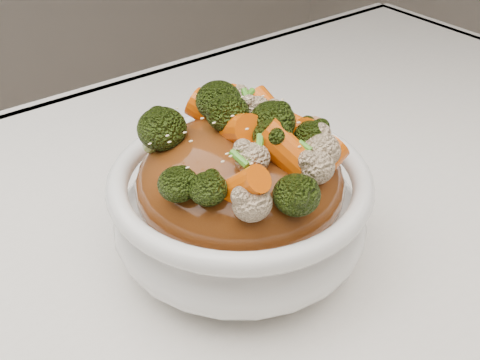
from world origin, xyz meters
TOP-DOWN VIEW (x-y plane):
  - tablecloth at (0.00, 0.00)m, footprint 1.20×0.80m
  - bowl at (0.04, 0.06)m, footprint 0.24×0.24m
  - sauce_base at (0.04, 0.06)m, footprint 0.19×0.19m
  - carrots at (0.04, 0.06)m, footprint 0.19×0.19m
  - broccoli at (0.04, 0.06)m, footprint 0.19×0.19m
  - cauliflower at (0.04, 0.06)m, footprint 0.19×0.19m
  - scallions at (0.04, 0.06)m, footprint 0.15×0.15m
  - sesame_seeds at (0.04, 0.06)m, footprint 0.18×0.18m

SIDE VIEW (x-z plane):
  - tablecloth at x=0.00m, z-range 0.71..0.75m
  - bowl at x=0.04m, z-range 0.75..0.83m
  - sauce_base at x=0.04m, z-range 0.77..0.86m
  - cauliflower at x=0.04m, z-range 0.85..0.88m
  - broccoli at x=0.04m, z-range 0.85..0.89m
  - carrots at x=0.04m, z-range 0.85..0.89m
  - scallions at x=0.04m, z-range 0.86..0.88m
  - sesame_seeds at x=0.04m, z-range 0.87..0.88m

